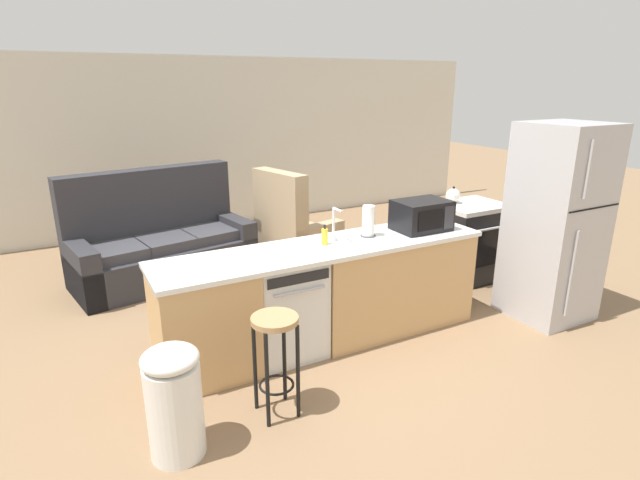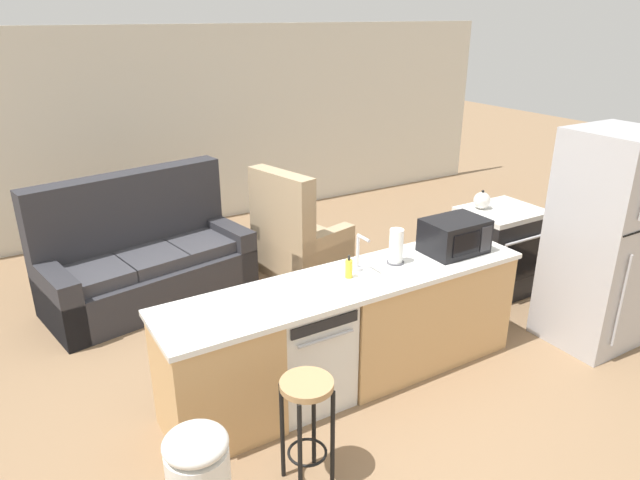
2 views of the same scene
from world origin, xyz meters
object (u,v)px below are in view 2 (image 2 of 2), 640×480
(stove_range, at_px, (498,251))
(armchair, at_px, (296,244))
(couch, at_px, (144,261))
(dishwasher, at_px, (304,350))
(microwave, at_px, (455,236))
(soap_bottle, at_px, (349,268))
(refrigerator, at_px, (603,241))
(paper_towel_roll, at_px, (396,247))
(bar_stool, at_px, (307,410))
(kettle, at_px, (482,200))

(stove_range, distance_m, armchair, 2.14)
(stove_range, xyz_separation_m, couch, (-3.17, 1.73, -0.06))
(couch, bearing_deg, dishwasher, -75.91)
(microwave, relative_size, soap_bottle, 2.84)
(refrigerator, bearing_deg, dishwasher, 168.07)
(microwave, relative_size, paper_towel_roll, 1.77)
(bar_stool, bearing_deg, stove_range, 23.19)
(dishwasher, height_order, stove_range, stove_range)
(soap_bottle, bearing_deg, dishwasher, -175.53)
(refrigerator, distance_m, bar_stool, 3.03)
(dishwasher, distance_m, armchair, 2.25)
(microwave, relative_size, bar_stool, 0.68)
(microwave, distance_m, couch, 3.09)
(microwave, height_order, armchair, armchair)
(paper_towel_roll, bearing_deg, microwave, -6.53)
(soap_bottle, height_order, bar_stool, soap_bottle)
(dishwasher, distance_m, soap_bottle, 0.69)
(armchair, bearing_deg, dishwasher, -117.23)
(stove_range, bearing_deg, dishwasher, -168.09)
(stove_range, xyz_separation_m, paper_towel_roll, (-1.73, -0.49, 0.59))
(stove_range, bearing_deg, bar_stool, -156.81)
(soap_bottle, xyz_separation_m, armchair, (0.63, 1.97, -0.62))
(refrigerator, relative_size, paper_towel_roll, 6.67)
(stove_range, distance_m, kettle, 0.57)
(paper_towel_roll, relative_size, couch, 0.13)
(dishwasher, relative_size, kettle, 4.10)
(refrigerator, distance_m, microwave, 1.31)
(paper_towel_roll, distance_m, kettle, 1.69)
(bar_stool, bearing_deg, microwave, 22.04)
(microwave, bearing_deg, paper_towel_roll, 173.47)
(dishwasher, height_order, armchair, armchair)
(stove_range, bearing_deg, kettle, 141.81)
(bar_stool, bearing_deg, refrigerator, 3.54)
(soap_bottle, bearing_deg, paper_towel_roll, 3.76)
(bar_stool, bearing_deg, kettle, 26.55)
(couch, bearing_deg, armchair, -9.75)
(kettle, bearing_deg, dishwasher, -164.42)
(kettle, relative_size, bar_stool, 0.28)
(bar_stool, bearing_deg, couch, 93.37)
(couch, bearing_deg, stove_range, -28.61)
(paper_towel_roll, xyz_separation_m, soap_bottle, (-0.46, -0.03, -0.07))
(paper_towel_roll, bearing_deg, armchair, 85.14)
(dishwasher, distance_m, stove_range, 2.66)
(refrigerator, bearing_deg, paper_towel_roll, 160.58)
(soap_bottle, distance_m, bar_stool, 1.19)
(microwave, xyz_separation_m, kettle, (1.02, 0.68, -0.05))
(couch, relative_size, armchair, 1.78)
(bar_stool, bearing_deg, soap_bottle, 43.80)
(microwave, bearing_deg, armchair, 100.91)
(stove_range, xyz_separation_m, kettle, (-0.17, 0.13, 0.53))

